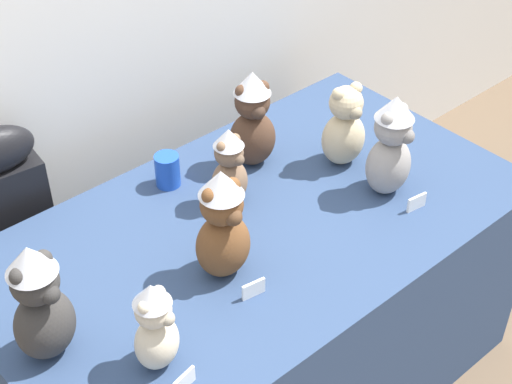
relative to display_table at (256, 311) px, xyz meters
name	(u,v)px	position (x,y,z in m)	size (l,w,h in m)	color
display_table	(256,311)	(0.00, 0.00, 0.00)	(1.69, 0.95, 0.77)	navy
instrument_case	(17,259)	(-0.53, 0.60, 0.14)	(0.29, 0.15, 1.04)	black
teddy_bear_mocha	(229,167)	(0.01, 0.13, 0.52)	(0.13, 0.12, 0.27)	#7F6047
teddy_bear_charcoal	(40,303)	(-0.71, -0.03, 0.56)	(0.18, 0.17, 0.35)	#383533
teddy_bear_chestnut	(223,225)	(-0.20, -0.10, 0.56)	(0.17, 0.15, 0.35)	brown
teddy_bear_cocoa	(252,120)	(0.20, 0.24, 0.55)	(0.19, 0.18, 0.34)	#4C3323
teddy_bear_ash	(391,147)	(0.42, -0.15, 0.56)	(0.17, 0.15, 0.35)	gray
teddy_bear_cream	(155,326)	(-0.53, -0.24, 0.52)	(0.15, 0.14, 0.27)	beige
teddy_bear_sand	(344,128)	(0.42, 0.05, 0.52)	(0.17, 0.15, 0.29)	#CCB78E
party_cup_blue	(167,170)	(-0.08, 0.33, 0.44)	(0.08, 0.08, 0.11)	blue
name_card_front_left	(417,202)	(0.42, -0.28, 0.41)	(0.07, 0.01, 0.05)	white
name_card_front_middle	(184,381)	(-0.53, -0.35, 0.41)	(0.07, 0.01, 0.05)	white
name_card_front_right	(254,289)	(-0.20, -0.22, 0.41)	(0.07, 0.01, 0.05)	white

